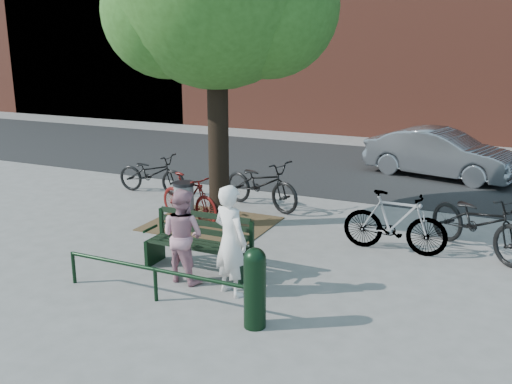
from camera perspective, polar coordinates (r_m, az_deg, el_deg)
The scene contains 15 objects.
ground at distance 9.35m, azimuth -5.73°, elevation -7.85°, with size 90.00×90.00×0.00m, color gray.
dirt_pit at distance 11.60m, azimuth -4.51°, elevation -3.18°, with size 2.40×2.00×0.02m, color brown.
road at distance 16.89m, azimuth 9.00°, elevation 2.46°, with size 40.00×7.00×0.01m, color black.
park_bench at distance 9.24m, azimuth -5.56°, elevation -4.94°, with size 1.74×0.54×0.97m.
guard_railing at distance 8.27m, azimuth -10.05°, elevation -8.13°, with size 3.06×0.06×0.51m.
person_left at distance 8.23m, azimuth -2.57°, elevation -4.86°, with size 0.60×0.39×1.65m, color white.
person_right at distance 8.78m, azimuth -7.34°, elevation -4.32°, with size 0.71×0.55×1.46m, color #B67D8C.
bollard at distance 7.38m, azimuth -0.12°, elevation -9.29°, with size 0.29×0.29×1.09m.
litter_bin at distance 11.49m, azimuth -7.19°, elevation -1.14°, with size 0.43×0.43×0.88m.
bicycle_a at distance 14.03m, azimuth -10.39°, elevation 1.84°, with size 0.64×1.85×0.97m, color black.
bicycle_b at distance 11.71m, azimuth -6.73°, elevation -0.58°, with size 0.47×1.65×0.99m, color #580F0C.
bicycle_c at distance 12.56m, azimuth 0.52°, elevation 0.85°, with size 0.73×2.09×1.10m, color black.
bicycle_d at distance 10.23m, azimuth 13.71°, elevation -2.94°, with size 0.51×1.81×1.09m, color gray.
bicycle_e at distance 10.59m, azimuth 21.42°, elevation -2.81°, with size 0.75×2.16×1.14m, color black.
parked_car at distance 16.15m, azimuth 17.97°, elevation 3.68°, with size 1.38×3.97×1.31m, color slate.
Camera 1 is at (4.44, -7.39, 3.62)m, focal length 40.00 mm.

